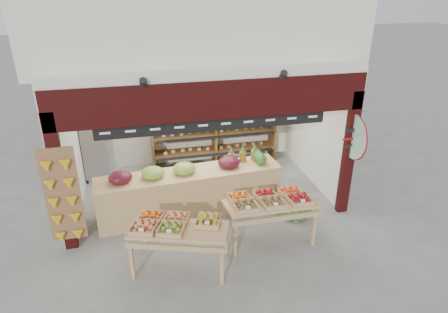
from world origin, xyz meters
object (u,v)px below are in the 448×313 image
Objects in this scene: cardboard_stack at (130,198)px; display_table_right at (269,201)px; display_table_left at (174,226)px; mid_counter at (189,191)px; watermelon_pile at (292,205)px; back_shelving at (214,121)px; refrigerator at (95,143)px.

display_table_right reaches higher than cardboard_stack.
cardboard_stack is at bearing 109.19° from display_table_left.
mid_counter reaches higher than watermelon_pile.
display_table_left reaches higher than cardboard_stack.
back_shelving is at bearing 66.23° from mid_counter.
refrigerator reaches higher than mid_counter.
refrigerator is at bearing 133.45° from display_table_right.
refrigerator is 4.98m from watermelon_pile.
refrigerator is 0.46× the size of mid_counter.
mid_counter is 2.18m from watermelon_pile.
refrigerator reaches higher than display_table_left.
watermelon_pile is at bearing -17.93° from cardboard_stack.
refrigerator is (-2.99, -0.08, -0.29)m from back_shelving.
watermelon_pile is at bearing -69.75° from back_shelving.
cardboard_stack is 0.58× the size of display_table_left.
watermelon_pile is at bearing -15.35° from mid_counter.
display_table_right is at bearing -138.86° from watermelon_pile.
mid_counter is (1.98, -2.23, -0.38)m from refrigerator.
watermelon_pile is at bearing 21.94° from display_table_left.
mid_counter reaches higher than cardboard_stack.
refrigerator is at bearing 113.27° from cardboard_stack.
display_table_left is at bearing -168.51° from display_table_right.
refrigerator reaches higher than watermelon_pile.
cardboard_stack is 3.14m from display_table_right.
display_table_left is (1.48, -3.84, -0.10)m from refrigerator.
refrigerator is at bearing 131.57° from mid_counter.
refrigerator is 2.39× the size of watermelon_pile.
cardboard_stack is 0.27× the size of mid_counter.
mid_counter is 1.83m from display_table_right.
display_table_left is at bearing -111.16° from back_shelving.
back_shelving is 2.61m from mid_counter.
cardboard_stack is 1.36m from mid_counter.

